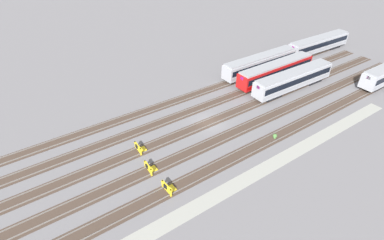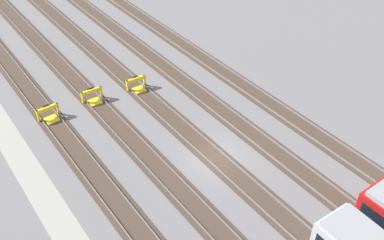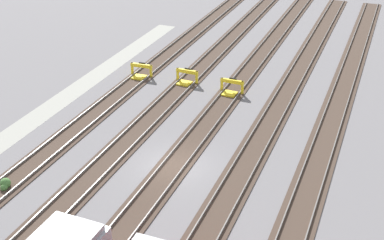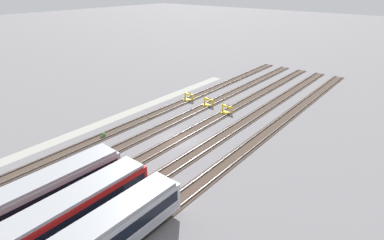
{
  "view_description": "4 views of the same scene",
  "coord_description": "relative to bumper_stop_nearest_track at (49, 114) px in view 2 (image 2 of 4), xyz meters",
  "views": [
    {
      "loc": [
        -23.91,
        -30.31,
        27.6
      ],
      "look_at": [
        -3.18,
        0.0,
        1.8
      ],
      "focal_mm": 28.0,
      "sensor_mm": 36.0,
      "label": 1
    },
    {
      "loc": [
        19.93,
        -16.67,
        23.67
      ],
      "look_at": [
        -3.18,
        0.0,
        1.8
      ],
      "focal_mm": 42.0,
      "sensor_mm": 36.0,
      "label": 2
    },
    {
      "loc": [
        26.63,
        11.7,
        18.45
      ],
      "look_at": [
        -3.18,
        0.0,
        1.8
      ],
      "focal_mm": 50.0,
      "sensor_mm": 36.0,
      "label": 3
    },
    {
      "loc": [
        26.42,
        24.39,
        19.62
      ],
      "look_at": [
        -3.18,
        0.0,
        1.8
      ],
      "focal_mm": 28.0,
      "sensor_mm": 36.0,
      "label": 4
    }
  ],
  "objects": [
    {
      "name": "bumper_stop_nearest_track",
      "position": [
        0.0,
        0.0,
        0.0
      ],
      "size": [
        1.37,
        2.01,
        1.22
      ],
      "color": "yellow",
      "rests_on": "ground"
    },
    {
      "name": "rail_track_near_inner",
      "position": [
        12.41,
        4.25,
        -0.47
      ],
      "size": [
        90.0,
        2.24,
        0.21
      ],
      "color": "#47382D",
      "rests_on": "ground"
    },
    {
      "name": "rail_track_nearest",
      "position": [
        12.41,
        -0.01,
        -0.47
      ],
      "size": [
        90.0,
        2.23,
        0.21
      ],
      "color": "#47382D",
      "rests_on": "ground"
    },
    {
      "name": "ground_plane",
      "position": [
        12.41,
        8.51,
        -0.51
      ],
      "size": [
        400.0,
        400.0,
        0.0
      ],
      "primitive_type": "plane",
      "color": "slate"
    },
    {
      "name": "bumper_stop_middle_track",
      "position": [
        0.42,
        8.5,
        0.0
      ],
      "size": [
        1.36,
        2.01,
        1.22
      ],
      "color": "yellow",
      "rests_on": "ground"
    },
    {
      "name": "service_walkway",
      "position": [
        12.41,
        -3.84,
        -0.51
      ],
      "size": [
        54.0,
        2.0,
        0.01
      ],
      "primitive_type": "cube",
      "color": "#9E9E93",
      "rests_on": "ground"
    },
    {
      "name": "bumper_stop_near_inner_track",
      "position": [
        -0.23,
        4.24,
        0.0
      ],
      "size": [
        1.37,
        2.01,
        1.22
      ],
      "color": "yellow",
      "rests_on": "ground"
    },
    {
      "name": "rail_track_far_inner",
      "position": [
        12.41,
        12.77,
        -0.47
      ],
      "size": [
        90.0,
        2.23,
        0.21
      ],
      "color": "#47382D",
      "rests_on": "ground"
    },
    {
      "name": "rail_track_middle",
      "position": [
        12.41,
        8.51,
        -0.47
      ],
      "size": [
        90.0,
        2.24,
        0.21
      ],
      "color": "#47382D",
      "rests_on": "ground"
    },
    {
      "name": "rail_track_farthest",
      "position": [
        12.41,
        17.03,
        -0.47
      ],
      "size": [
        90.0,
        2.23,
        0.21
      ],
      "color": "#47382D",
      "rests_on": "ground"
    }
  ]
}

